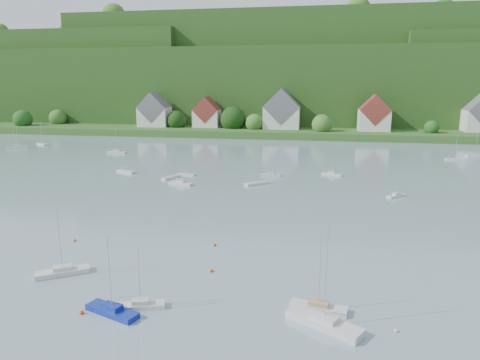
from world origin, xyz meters
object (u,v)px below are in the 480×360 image
(near_sailboat_4, at_px, (324,322))
(near_sailboat_2, at_px, (318,307))
(near_sailboat_3, at_px, (141,305))
(near_sailboat_1, at_px, (112,310))
(near_sailboat_0, at_px, (63,271))

(near_sailboat_4, bearing_deg, near_sailboat_2, 131.34)
(near_sailboat_3, xyz_separation_m, near_sailboat_4, (19.36, -0.27, 0.11))
(near_sailboat_1, xyz_separation_m, near_sailboat_3, (2.47, 1.67, -0.04))
(near_sailboat_0, relative_size, near_sailboat_1, 1.04)
(near_sailboat_0, relative_size, near_sailboat_2, 1.07)
(near_sailboat_4, bearing_deg, near_sailboat_1, -145.26)
(near_sailboat_2, bearing_deg, near_sailboat_3, -162.49)
(near_sailboat_0, height_order, near_sailboat_2, near_sailboat_0)
(near_sailboat_1, height_order, near_sailboat_4, near_sailboat_4)
(near_sailboat_2, distance_m, near_sailboat_3, 19.01)
(near_sailboat_1, bearing_deg, near_sailboat_2, 32.28)
(near_sailboat_1, height_order, near_sailboat_2, near_sailboat_1)
(near_sailboat_0, bearing_deg, near_sailboat_2, -39.00)
(near_sailboat_0, height_order, near_sailboat_1, near_sailboat_0)
(near_sailboat_2, xyz_separation_m, near_sailboat_4, (0.55, -3.05, 0.08))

